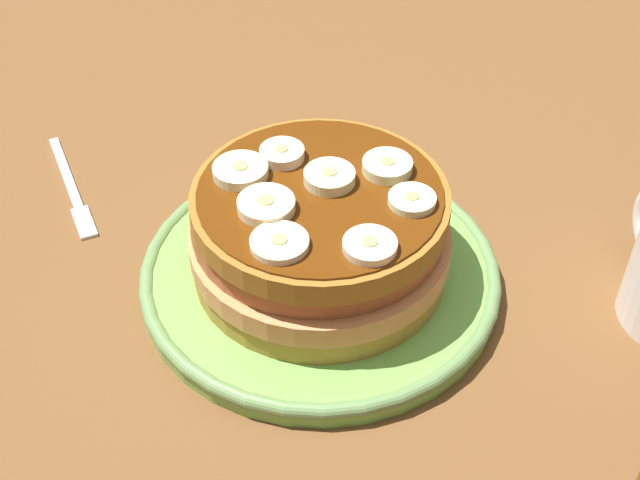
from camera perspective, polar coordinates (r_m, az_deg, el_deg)
name	(u,v)px	position (r cm, az deg, el deg)	size (l,w,h in cm)	color
ground_plane	(320,298)	(58.96, 0.00, -3.88)	(140.00, 140.00, 3.00)	brown
plate	(320,273)	(57.25, 0.00, -2.21)	(23.93, 23.93, 1.69)	#72B74C
pancake_stack	(320,230)	(54.81, -0.02, 0.66)	(17.36, 17.32, 6.55)	#AB7C33
banana_slice_0	(329,178)	(53.07, 0.63, 4.15)	(3.21, 3.21, 1.00)	#F1F1BD
banana_slice_1	(412,201)	(51.86, 6.13, 2.61)	(2.91, 2.91, 0.74)	#EFF4BF
banana_slice_2	(370,246)	(48.57, 3.33, -0.42)	(3.15, 3.15, 0.78)	#FAE1BA
banana_slice_3	(282,154)	(55.08, -2.54, 5.70)	(2.89, 2.89, 0.95)	#F9E2BE
banana_slice_4	(266,206)	(51.10, -3.60, 2.26)	(3.48, 3.48, 0.96)	#FBEDB6
banana_slice_5	(241,172)	(53.85, -5.31, 4.55)	(3.51, 3.51, 0.93)	beige
banana_slice_6	(279,244)	(48.76, -2.71, -0.25)	(3.42, 3.42, 0.70)	#F7E8C0
banana_slice_7	(387,167)	(54.12, 4.49, 4.86)	(3.18, 3.18, 0.97)	#EFF0B6
fork	(73,190)	(67.48, -16.13, 3.20)	(12.93, 3.56, 0.50)	silver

